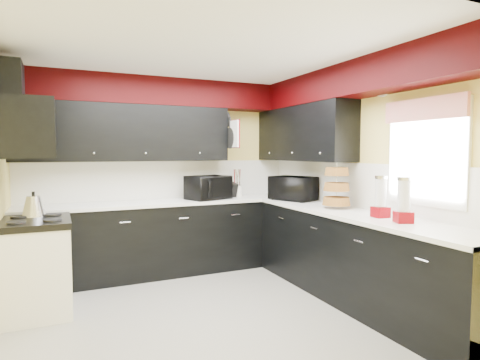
# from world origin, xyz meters

# --- Properties ---
(ground) EXTENTS (3.60, 3.60, 0.00)m
(ground) POSITION_xyz_m (0.00, 0.00, 0.00)
(ground) COLOR gray
(ground) RESTS_ON ground
(wall_back) EXTENTS (3.60, 0.06, 2.50)m
(wall_back) POSITION_xyz_m (0.00, 1.80, 1.25)
(wall_back) COLOR #E0C666
(wall_back) RESTS_ON ground
(wall_right) EXTENTS (0.06, 3.60, 2.50)m
(wall_right) POSITION_xyz_m (1.80, 0.00, 1.25)
(wall_right) COLOR #E0C666
(wall_right) RESTS_ON ground
(ceiling) EXTENTS (3.60, 3.60, 0.06)m
(ceiling) POSITION_xyz_m (0.00, 0.00, 2.50)
(ceiling) COLOR white
(ceiling) RESTS_ON wall_back
(cab_back) EXTENTS (3.60, 0.60, 0.90)m
(cab_back) POSITION_xyz_m (0.00, 1.50, 0.45)
(cab_back) COLOR black
(cab_back) RESTS_ON ground
(cab_right) EXTENTS (0.60, 3.00, 0.90)m
(cab_right) POSITION_xyz_m (1.50, -0.30, 0.45)
(cab_right) COLOR black
(cab_right) RESTS_ON ground
(counter_back) EXTENTS (3.62, 0.64, 0.04)m
(counter_back) POSITION_xyz_m (0.00, 1.50, 0.92)
(counter_back) COLOR white
(counter_back) RESTS_ON cab_back
(counter_right) EXTENTS (0.64, 3.02, 0.04)m
(counter_right) POSITION_xyz_m (1.50, -0.30, 0.92)
(counter_right) COLOR white
(counter_right) RESTS_ON cab_right
(splash_back) EXTENTS (3.60, 0.02, 0.50)m
(splash_back) POSITION_xyz_m (0.00, 1.79, 1.19)
(splash_back) COLOR white
(splash_back) RESTS_ON counter_back
(splash_right) EXTENTS (0.02, 3.60, 0.50)m
(splash_right) POSITION_xyz_m (1.79, 0.00, 1.19)
(splash_right) COLOR white
(splash_right) RESTS_ON counter_right
(upper_back) EXTENTS (2.60, 0.35, 0.70)m
(upper_back) POSITION_xyz_m (-0.50, 1.62, 1.80)
(upper_back) COLOR black
(upper_back) RESTS_ON wall_back
(upper_right) EXTENTS (0.35, 1.80, 0.70)m
(upper_right) POSITION_xyz_m (1.62, 0.90, 1.80)
(upper_right) COLOR black
(upper_right) RESTS_ON wall_right
(soffit_back) EXTENTS (3.60, 0.36, 0.35)m
(soffit_back) POSITION_xyz_m (0.00, 1.62, 2.33)
(soffit_back) COLOR black
(soffit_back) RESTS_ON wall_back
(soffit_right) EXTENTS (0.36, 3.24, 0.35)m
(soffit_right) POSITION_xyz_m (1.62, -0.18, 2.33)
(soffit_right) COLOR black
(soffit_right) RESTS_ON wall_right
(stove) EXTENTS (0.60, 0.75, 0.86)m
(stove) POSITION_xyz_m (-1.50, 0.75, 0.43)
(stove) COLOR white
(stove) RESTS_ON ground
(cooktop) EXTENTS (0.62, 0.77, 0.06)m
(cooktop) POSITION_xyz_m (-1.50, 0.75, 0.89)
(cooktop) COLOR black
(cooktop) RESTS_ON stove
(hood) EXTENTS (0.50, 0.78, 0.55)m
(hood) POSITION_xyz_m (-1.55, 0.75, 1.78)
(hood) COLOR black
(hood) RESTS_ON wall_left
(hood_duct) EXTENTS (0.24, 0.40, 0.40)m
(hood_duct) POSITION_xyz_m (-1.68, 0.75, 2.20)
(hood_duct) COLOR black
(hood_duct) RESTS_ON wall_left
(window) EXTENTS (0.03, 0.86, 0.96)m
(window) POSITION_xyz_m (1.79, -0.90, 1.55)
(window) COLOR white
(window) RESTS_ON wall_right
(valance) EXTENTS (0.04, 0.88, 0.20)m
(valance) POSITION_xyz_m (1.73, -0.90, 1.95)
(valance) COLOR red
(valance) RESTS_ON wall_right
(pan_top) EXTENTS (0.03, 0.22, 0.40)m
(pan_top) POSITION_xyz_m (0.82, 1.55, 2.00)
(pan_top) COLOR black
(pan_top) RESTS_ON upper_back
(pan_mid) EXTENTS (0.03, 0.28, 0.46)m
(pan_mid) POSITION_xyz_m (0.82, 1.42, 1.75)
(pan_mid) COLOR black
(pan_mid) RESTS_ON upper_back
(pan_low) EXTENTS (0.03, 0.24, 0.42)m
(pan_low) POSITION_xyz_m (0.82, 1.68, 1.72)
(pan_low) COLOR black
(pan_low) RESTS_ON upper_back
(cut_board) EXTENTS (0.03, 0.26, 0.35)m
(cut_board) POSITION_xyz_m (0.83, 1.30, 1.80)
(cut_board) COLOR white
(cut_board) RESTS_ON upper_back
(baskets) EXTENTS (0.27, 0.27, 0.50)m
(baskets) POSITION_xyz_m (1.52, 0.05, 1.18)
(baskets) COLOR brown
(baskets) RESTS_ON upper_right
(deco_plate) EXTENTS (0.03, 0.24, 0.24)m
(deco_plate) POSITION_xyz_m (1.77, -0.35, 2.25)
(deco_plate) COLOR white
(deco_plate) RESTS_ON wall_right
(toaster_oven) EXTENTS (0.64, 0.59, 0.31)m
(toaster_oven) POSITION_xyz_m (0.52, 1.44, 1.09)
(toaster_oven) COLOR black
(toaster_oven) RESTS_ON counter_back
(microwave) EXTENTS (0.56, 0.65, 0.31)m
(microwave) POSITION_xyz_m (1.48, 0.88, 1.09)
(microwave) COLOR black
(microwave) RESTS_ON counter_right
(utensil_crock) EXTENTS (0.15, 0.15, 0.15)m
(utensil_crock) POSITION_xyz_m (0.99, 1.56, 1.02)
(utensil_crock) COLOR white
(utensil_crock) RESTS_ON counter_back
(knife_block) EXTENTS (0.12, 0.15, 0.20)m
(knife_block) POSITION_xyz_m (0.89, 1.52, 1.04)
(knife_block) COLOR black
(knife_block) RESTS_ON counter_back
(kettle) EXTENTS (0.29, 0.29, 0.20)m
(kettle) POSITION_xyz_m (-1.52, 0.96, 1.02)
(kettle) COLOR #BABABE
(kettle) RESTS_ON cooktop
(dispenser_a) EXTENTS (0.15, 0.15, 0.37)m
(dispenser_a) POSITION_xyz_m (1.51, -0.63, 1.12)
(dispenser_a) COLOR #6B0004
(dispenser_a) RESTS_ON counter_right
(dispenser_b) EXTENTS (0.18, 0.18, 0.38)m
(dispenser_b) POSITION_xyz_m (1.48, -0.94, 1.13)
(dispenser_b) COLOR #661008
(dispenser_b) RESTS_ON counter_right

